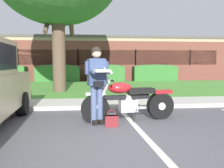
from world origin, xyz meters
TOP-DOWN VIEW (x-y plane):
  - ground_plane at (0.00, 0.00)m, footprint 140.00×140.00m
  - curb_strip at (0.00, 2.80)m, footprint 60.00×0.20m
  - concrete_walk at (0.00, 3.65)m, footprint 60.00×1.50m
  - grass_lawn at (0.00, 8.34)m, footprint 60.00×7.88m
  - stall_stripe_1 at (0.63, 0.20)m, footprint 0.36×4.40m
  - motorcycle at (0.61, 1.40)m, footprint 2.24×0.82m
  - rider_person at (-0.22, 1.17)m, footprint 0.54×0.65m
  - handbag at (0.08, 0.92)m, footprint 0.28×0.13m
  - hedge_left at (-6.13, 12.60)m, footprint 2.64×0.90m
  - hedge_center_left at (-2.62, 12.60)m, footprint 3.07×0.90m
  - hedge_center_right at (0.89, 12.60)m, footprint 2.42×0.90m
  - hedge_right at (4.40, 12.60)m, footprint 3.20×0.90m
  - brick_building at (-1.22, 18.51)m, footprint 25.47×10.70m

SIDE VIEW (x-z plane):
  - ground_plane at x=0.00m, z-range 0.00..0.00m
  - stall_stripe_1 at x=0.63m, z-range 0.00..0.01m
  - grass_lawn at x=0.00m, z-range 0.00..0.06m
  - concrete_walk at x=0.00m, z-range 0.00..0.08m
  - curb_strip at x=0.00m, z-range 0.00..0.12m
  - handbag at x=0.08m, z-range -0.04..0.32m
  - motorcycle at x=0.61m, z-range -0.14..1.12m
  - hedge_left at x=-6.13m, z-range 0.03..1.27m
  - hedge_center_left at x=-2.62m, z-range 0.03..1.27m
  - hedge_center_right at x=0.89m, z-range 0.03..1.27m
  - hedge_right at x=4.40m, z-range 0.03..1.27m
  - rider_person at x=-0.22m, z-range 0.15..1.86m
  - brick_building at x=-1.22m, z-range 0.00..3.41m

